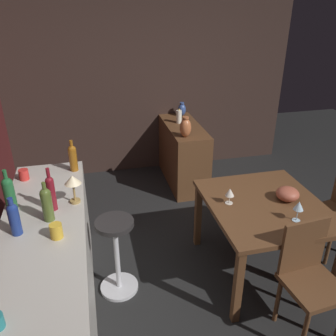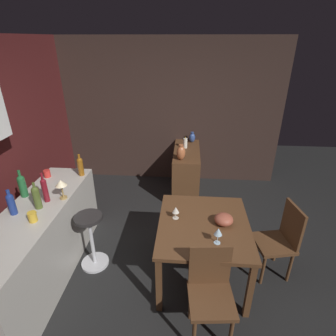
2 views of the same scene
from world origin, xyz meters
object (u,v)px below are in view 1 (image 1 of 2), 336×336
Objects in this scene: wine_bottle_ruby at (51,192)px; counter_lamp at (73,182)px; wine_glass_right at (230,193)px; wine_bottle_green at (9,192)px; wine_bottle_olive at (47,203)px; wine_glass_left at (299,206)px; sideboard_cabinet at (183,154)px; wine_bottle_cobalt at (14,217)px; chair_near_window at (309,275)px; dining_table at (264,212)px; bar_stool at (117,254)px; vase_ceramic_blue at (182,110)px; wine_bottle_amber at (73,157)px; cup_red at (24,175)px; fruit_bowl at (288,194)px; pillar_candle_tall at (179,117)px; vase_copper at (185,127)px.

wine_bottle_ruby is 1.48× the size of counter_lamp.
wine_bottle_ruby is (-0.01, 1.44, 0.21)m from wine_glass_right.
wine_bottle_olive is (-0.22, -0.28, -0.00)m from wine_bottle_green.
sideboard_cabinet is at bearing 8.64° from wine_glass_left.
wine_bottle_cobalt is (-0.27, 1.67, 0.19)m from wine_glass_right.
wine_bottle_cobalt reaches higher than chair_near_window.
wine_bottle_ruby is at bearing 87.91° from dining_table.
wine_bottle_ruby is at bearing -41.20° from wine_bottle_cobalt.
wine_bottle_green is at bearing 52.64° from wine_bottle_olive.
bar_stool is (0.05, 1.31, -0.27)m from dining_table.
sideboard_cabinet is 3.89× the size of wine_bottle_cobalt.
dining_table is 3.18× the size of wine_bottle_ruby.
vase_ceramic_blue is (2.24, -1.63, -0.15)m from wine_bottle_ruby.
vase_ceramic_blue is (1.59, -1.47, -0.13)m from wine_bottle_amber.
wine_bottle_cobalt is 0.83m from cup_red.
wine_glass_left is at bearing 163.12° from fruit_bowl.
wine_bottle_amber is at bearing 24.02° from bar_stool.
bar_stool is at bearing 152.27° from vase_ceramic_blue.
pillar_candle_tall is (1.94, -0.06, 0.06)m from wine_glass_right.
vase_copper is at bearing -43.38° from counter_lamp.
cup_red is at bearing 124.70° from sideboard_cabinet.
fruit_bowl is at bearing -167.25° from sideboard_cabinet.
vase_copper is at bearing 167.69° from vase_ceramic_blue.
wine_bottle_green reaches higher than wine_glass_left.
vase_ceramic_blue is at bearing -36.59° from wine_bottle_cobalt.
sideboard_cabinet reaches higher than bar_stool.
wine_glass_left is 1.84m from vase_copper.
cup_red reaches higher than fruit_bowl.
vase_copper is (-0.39, 0.09, 0.53)m from sideboard_cabinet.
dining_table is 5.61× the size of pillar_candle_tall.
chair_near_window is 3.24× the size of wine_bottle_cobalt.
vase_ceramic_blue reaches higher than chair_near_window.
wine_bottle_cobalt is (0.46, 2.03, 0.53)m from chair_near_window.
wine_bottle_olive reaches higher than chair_near_window.
sideboard_cabinet is at bearing -165.73° from pillar_candle_tall.
vase_copper is at bearing 13.20° from wine_glass_left.
wine_bottle_green is at bearing 140.78° from wine_bottle_amber.
dining_table is 0.38m from wine_glass_right.
wine_bottle_amber is at bearing 133.84° from pillar_candle_tall.
counter_lamp is at bearing 76.01° from wine_glass_left.
vase_ceramic_blue is at bearing -36.02° from wine_bottle_ruby.
pillar_candle_tall is (2.21, -1.74, -0.13)m from wine_bottle_cobalt.
pillar_candle_tall is at bearing 14.27° from sideboard_cabinet.
sideboard_cabinet is 6.20× the size of wine_glass_left.
wine_bottle_olive is 0.75m from cup_red.
pillar_candle_tall reaches higher than vase_ceramic_blue.
wine_bottle_green reaches higher than wine_glass_right.
wine_glass_right is 0.42× the size of wine_bottle_ruby.
wine_glass_left is at bearing -130.92° from wine_glass_right.
chair_near_window is at bearing -121.77° from cup_red.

